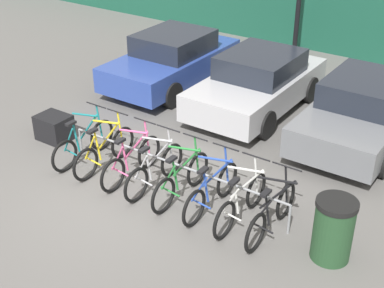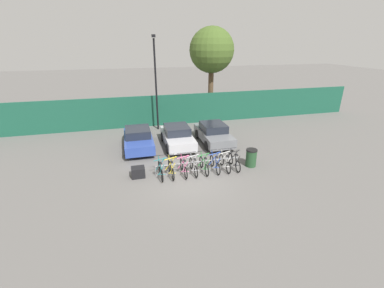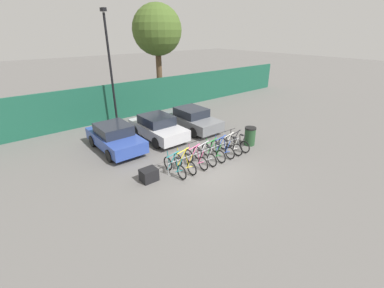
{
  "view_description": "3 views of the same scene",
  "coord_description": "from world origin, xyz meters",
  "px_view_note": "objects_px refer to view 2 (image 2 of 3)",
  "views": [
    {
      "loc": [
        5.64,
        -5.94,
        5.5
      ],
      "look_at": [
        0.84,
        1.05,
        0.82
      ],
      "focal_mm": 50.0,
      "sensor_mm": 36.0,
      "label": 1
    },
    {
      "loc": [
        -2.78,
        -11.53,
        6.72
      ],
      "look_at": [
        0.63,
        1.85,
        1.15
      ],
      "focal_mm": 24.0,
      "sensor_mm": 36.0,
      "label": 2
    },
    {
      "loc": [
        -7.17,
        -7.72,
        5.97
      ],
      "look_at": [
        0.44,
        1.56,
        0.61
      ],
      "focal_mm": 24.0,
      "sensor_mm": 36.0,
      "label": 3
    }
  ],
  "objects_px": {
    "trash_bin": "(251,158)",
    "cargo_crate": "(138,172)",
    "bicycle_teal": "(161,170)",
    "bicycle_blue": "(215,164)",
    "bicycle_pink": "(184,168)",
    "bicycle_silver": "(193,166)",
    "bicycle_green": "(204,165)",
    "car_silver": "(177,136)",
    "bicycle_black": "(234,162)",
    "bicycle_white": "(225,163)",
    "tree_behind_hoarding": "(212,51)",
    "car_grey": "(213,133)",
    "bike_rack": "(198,163)",
    "car_blue": "(138,139)",
    "lamp_post": "(156,80)",
    "bicycle_yellow": "(171,169)"
  },
  "relations": [
    {
      "from": "bicycle_teal",
      "to": "bicycle_green",
      "type": "height_order",
      "value": "same"
    },
    {
      "from": "bicycle_silver",
      "to": "car_silver",
      "type": "height_order",
      "value": "car_silver"
    },
    {
      "from": "bicycle_silver",
      "to": "bike_rack",
      "type": "bearing_deg",
      "value": 30.85
    },
    {
      "from": "trash_bin",
      "to": "cargo_crate",
      "type": "height_order",
      "value": "trash_bin"
    },
    {
      "from": "cargo_crate",
      "to": "tree_behind_hoarding",
      "type": "bearing_deg",
      "value": 54.83
    },
    {
      "from": "bicycle_teal",
      "to": "bicycle_white",
      "type": "height_order",
      "value": "same"
    },
    {
      "from": "car_grey",
      "to": "bicycle_green",
      "type": "bearing_deg",
      "value": -115.39
    },
    {
      "from": "car_silver",
      "to": "car_grey",
      "type": "bearing_deg",
      "value": -2.15
    },
    {
      "from": "bicycle_teal",
      "to": "bicycle_silver",
      "type": "bearing_deg",
      "value": -2.25
    },
    {
      "from": "bicycle_green",
      "to": "bicycle_blue",
      "type": "bearing_deg",
      "value": 3.44
    },
    {
      "from": "bicycle_pink",
      "to": "bicycle_silver",
      "type": "bearing_deg",
      "value": 0.44
    },
    {
      "from": "bike_rack",
      "to": "car_silver",
      "type": "xyz_separation_m",
      "value": [
        -0.38,
        3.93,
        0.19
      ]
    },
    {
      "from": "car_silver",
      "to": "trash_bin",
      "type": "height_order",
      "value": "car_silver"
    },
    {
      "from": "cargo_crate",
      "to": "bicycle_silver",
      "type": "bearing_deg",
      "value": -5.31
    },
    {
      "from": "bike_rack",
      "to": "bicycle_yellow",
      "type": "bearing_deg",
      "value": -174.43
    },
    {
      "from": "car_silver",
      "to": "trash_bin",
      "type": "relative_size",
      "value": 3.9
    },
    {
      "from": "bike_rack",
      "to": "car_grey",
      "type": "distance_m",
      "value": 4.42
    },
    {
      "from": "car_silver",
      "to": "tree_behind_hoarding",
      "type": "distance_m",
      "value": 9.62
    },
    {
      "from": "car_silver",
      "to": "bicycle_yellow",
      "type": "bearing_deg",
      "value": -105.72
    },
    {
      "from": "bicycle_green",
      "to": "bicycle_blue",
      "type": "relative_size",
      "value": 1.0
    },
    {
      "from": "car_grey",
      "to": "car_blue",
      "type": "bearing_deg",
      "value": 177.43
    },
    {
      "from": "car_silver",
      "to": "bicycle_pink",
      "type": "bearing_deg",
      "value": -96.53
    },
    {
      "from": "car_grey",
      "to": "cargo_crate",
      "type": "height_order",
      "value": "car_grey"
    },
    {
      "from": "bicycle_green",
      "to": "car_silver",
      "type": "relative_size",
      "value": 0.43
    },
    {
      "from": "bicycle_green",
      "to": "bicycle_white",
      "type": "height_order",
      "value": "same"
    },
    {
      "from": "bicycle_blue",
      "to": "car_grey",
      "type": "xyz_separation_m",
      "value": [
        1.25,
        3.98,
        0.31
      ]
    },
    {
      "from": "bicycle_blue",
      "to": "bicycle_black",
      "type": "bearing_deg",
      "value": 1.62
    },
    {
      "from": "bicycle_black",
      "to": "car_blue",
      "type": "height_order",
      "value": "car_blue"
    },
    {
      "from": "bicycle_teal",
      "to": "bicycle_blue",
      "type": "bearing_deg",
      "value": -2.25
    },
    {
      "from": "bicycle_pink",
      "to": "bicycle_black",
      "type": "bearing_deg",
      "value": 0.44
    },
    {
      "from": "car_silver",
      "to": "bicycle_green",
      "type": "bearing_deg",
      "value": -80.55
    },
    {
      "from": "bicycle_black",
      "to": "bicycle_green",
      "type": "bearing_deg",
      "value": -176.51
    },
    {
      "from": "bicycle_silver",
      "to": "tree_behind_hoarding",
      "type": "xyz_separation_m",
      "value": [
        4.45,
        10.77,
        5.52
      ]
    },
    {
      "from": "bicycle_green",
      "to": "car_silver",
      "type": "bearing_deg",
      "value": 102.89
    },
    {
      "from": "bicycle_blue",
      "to": "trash_bin",
      "type": "bearing_deg",
      "value": 1.24
    },
    {
      "from": "lamp_post",
      "to": "cargo_crate",
      "type": "distance_m",
      "value": 8.76
    },
    {
      "from": "car_grey",
      "to": "trash_bin",
      "type": "xyz_separation_m",
      "value": [
        0.92,
        -3.99,
        -0.17
      ]
    },
    {
      "from": "bike_rack",
      "to": "bicycle_blue",
      "type": "height_order",
      "value": "bicycle_blue"
    },
    {
      "from": "bicycle_teal",
      "to": "bicycle_green",
      "type": "bearing_deg",
      "value": -2.25
    },
    {
      "from": "trash_bin",
      "to": "cargo_crate",
      "type": "distance_m",
      "value": 6.36
    },
    {
      "from": "car_blue",
      "to": "bicycle_blue",
      "type": "bearing_deg",
      "value": -47.06
    },
    {
      "from": "bicycle_teal",
      "to": "bicycle_blue",
      "type": "distance_m",
      "value": 3.02
    },
    {
      "from": "bicycle_pink",
      "to": "bicycle_white",
      "type": "height_order",
      "value": "same"
    },
    {
      "from": "tree_behind_hoarding",
      "to": "lamp_post",
      "type": "bearing_deg",
      "value": -152.43
    },
    {
      "from": "bike_rack",
      "to": "bicycle_silver",
      "type": "relative_size",
      "value": 2.76
    },
    {
      "from": "bicycle_pink",
      "to": "bicycle_silver",
      "type": "height_order",
      "value": "same"
    },
    {
      "from": "bicycle_teal",
      "to": "tree_behind_hoarding",
      "type": "relative_size",
      "value": 0.22
    },
    {
      "from": "bike_rack",
      "to": "bicycle_teal",
      "type": "xyz_separation_m",
      "value": [
        -2.08,
        -0.15,
        -0.12
      ]
    },
    {
      "from": "bicycle_yellow",
      "to": "cargo_crate",
      "type": "bearing_deg",
      "value": 174.76
    },
    {
      "from": "bicycle_teal",
      "to": "car_grey",
      "type": "distance_m",
      "value": 5.85
    }
  ]
}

